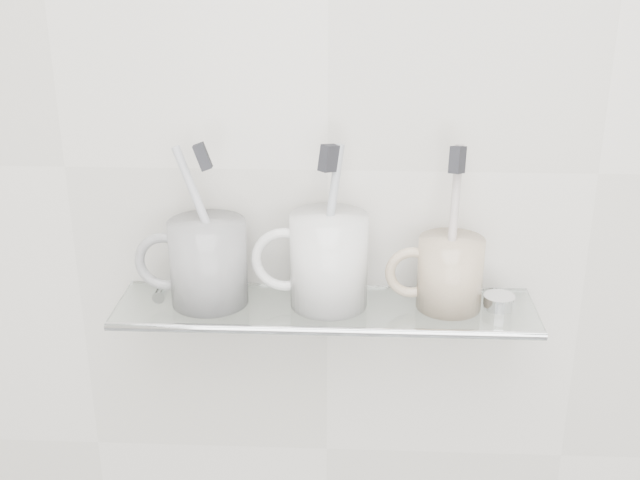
# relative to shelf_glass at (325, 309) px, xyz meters

# --- Properties ---
(wall_back) EXTENTS (2.50, 0.00, 2.50)m
(wall_back) POSITION_rel_shelf_glass_xyz_m (0.00, 0.06, 0.15)
(wall_back) COLOR beige
(wall_back) RESTS_ON ground
(shelf_glass) EXTENTS (0.50, 0.12, 0.01)m
(shelf_glass) POSITION_rel_shelf_glass_xyz_m (0.00, 0.00, 0.00)
(shelf_glass) COLOR silver
(shelf_glass) RESTS_ON wall_back
(shelf_rail) EXTENTS (0.50, 0.01, 0.01)m
(shelf_rail) POSITION_rel_shelf_glass_xyz_m (0.00, -0.06, 0.00)
(shelf_rail) COLOR silver
(shelf_rail) RESTS_ON shelf_glass
(bracket_left) EXTENTS (0.02, 0.03, 0.02)m
(bracket_left) POSITION_rel_shelf_glass_xyz_m (-0.21, 0.05, -0.01)
(bracket_left) COLOR silver
(bracket_left) RESTS_ON wall_back
(bracket_right) EXTENTS (0.02, 0.03, 0.02)m
(bracket_right) POSITION_rel_shelf_glass_xyz_m (0.21, 0.05, -0.01)
(bracket_right) COLOR silver
(bracket_right) RESTS_ON wall_back
(mug_left) EXTENTS (0.11, 0.11, 0.10)m
(mug_left) POSITION_rel_shelf_glass_xyz_m (-0.14, 0.00, 0.06)
(mug_left) COLOR white
(mug_left) RESTS_ON shelf_glass
(mug_left_handle) EXTENTS (0.07, 0.01, 0.07)m
(mug_left_handle) POSITION_rel_shelf_glass_xyz_m (-0.19, 0.00, 0.06)
(mug_left_handle) COLOR white
(mug_left_handle) RESTS_ON mug_left
(toothbrush_left) EXTENTS (0.08, 0.03, 0.18)m
(toothbrush_left) POSITION_rel_shelf_glass_xyz_m (-0.14, 0.00, 0.10)
(toothbrush_left) COLOR #B5B5BC
(toothbrush_left) RESTS_ON mug_left
(bristles_left) EXTENTS (0.02, 0.03, 0.04)m
(bristles_left) POSITION_rel_shelf_glass_xyz_m (-0.14, 0.00, 0.19)
(bristles_left) COLOR #222227
(bristles_left) RESTS_ON toothbrush_left
(mug_center) EXTENTS (0.11, 0.11, 0.11)m
(mug_center) POSITION_rel_shelf_glass_xyz_m (0.00, 0.00, 0.06)
(mug_center) COLOR white
(mug_center) RESTS_ON shelf_glass
(mug_center_handle) EXTENTS (0.08, 0.01, 0.08)m
(mug_center_handle) POSITION_rel_shelf_glass_xyz_m (-0.05, 0.00, 0.06)
(mug_center_handle) COLOR white
(mug_center_handle) RESTS_ON mug_center
(toothbrush_center) EXTENTS (0.04, 0.03, 0.19)m
(toothbrush_center) POSITION_rel_shelf_glass_xyz_m (0.00, 0.00, 0.10)
(toothbrush_center) COLOR #9DA4AB
(toothbrush_center) RESTS_ON mug_center
(bristles_center) EXTENTS (0.03, 0.03, 0.03)m
(bristles_center) POSITION_rel_shelf_glass_xyz_m (0.00, 0.00, 0.19)
(bristles_center) COLOR #222227
(bristles_center) RESTS_ON toothbrush_center
(mug_right) EXTENTS (0.08, 0.08, 0.09)m
(mug_right) POSITION_rel_shelf_glass_xyz_m (0.15, 0.00, 0.05)
(mug_right) COLOR beige
(mug_right) RESTS_ON shelf_glass
(mug_right_handle) EXTENTS (0.06, 0.01, 0.06)m
(mug_right_handle) POSITION_rel_shelf_glass_xyz_m (0.10, 0.00, 0.05)
(mug_right_handle) COLOR beige
(mug_right_handle) RESTS_ON mug_right
(toothbrush_right) EXTENTS (0.02, 0.05, 0.19)m
(toothbrush_right) POSITION_rel_shelf_glass_xyz_m (0.15, 0.00, 0.10)
(toothbrush_right) COLOR #C6AEA0
(toothbrush_right) RESTS_ON mug_right
(bristles_right) EXTENTS (0.02, 0.03, 0.03)m
(bristles_right) POSITION_rel_shelf_glass_xyz_m (0.15, 0.00, 0.19)
(bristles_right) COLOR #222227
(bristles_right) RESTS_ON toothbrush_right
(chrome_cap) EXTENTS (0.04, 0.04, 0.02)m
(chrome_cap) POSITION_rel_shelf_glass_xyz_m (0.21, 0.00, 0.01)
(chrome_cap) COLOR silver
(chrome_cap) RESTS_ON shelf_glass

